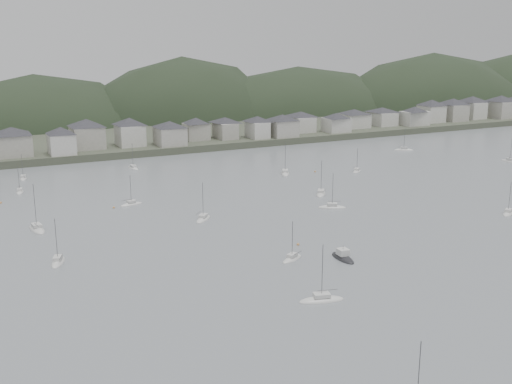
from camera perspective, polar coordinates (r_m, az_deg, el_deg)
ground at (r=116.74m, az=17.00°, el=-10.86°), size 900.00×900.00×0.00m
far_shore_land at (r=380.83m, az=-15.06°, el=6.49°), size 900.00×250.00×3.00m
forested_ridge at (r=358.91m, az=-13.34°, el=4.10°), size 851.55×103.94×102.57m
waterfront_town at (r=290.38m, az=-0.63°, el=6.21°), size 451.48×28.46×12.92m
sailboat_lead at (r=168.85m, az=-19.47°, el=-3.25°), size 4.21×9.86×13.05m
moored_fleet at (r=162.04m, az=-1.97°, el=-3.14°), size 268.98×178.05×13.40m
motor_launch_far at (r=140.28m, az=7.98°, el=-5.98°), size 3.39×8.34×3.95m
mooring_buoys at (r=165.27m, az=1.91°, el=-2.81°), size 186.86×124.52×0.70m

